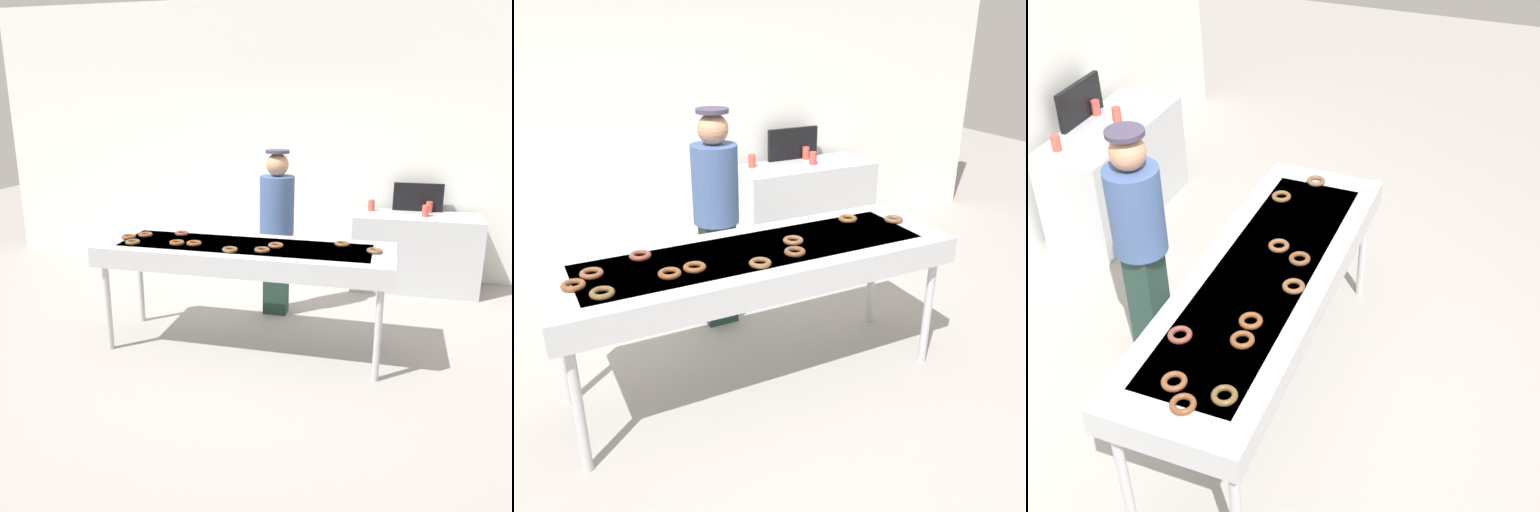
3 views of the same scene
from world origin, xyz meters
The scene contains 19 objects.
ground_plane centered at (0.00, 0.00, 0.00)m, with size 16.00×16.00×0.00m, color #9E9993.
fryer_conveyor centered at (0.00, 0.00, 0.87)m, with size 2.51×0.80×0.95m.
chocolate_donut_0 centered at (-0.57, -0.12, 0.97)m, with size 0.13×0.13×0.03m, color brown.
chocolate_donut_1 centered at (0.81, 0.19, 0.97)m, with size 0.13×0.13×0.03m, color brown.
chocolate_donut_2 centered at (0.27, 0.00, 0.97)m, with size 0.13×0.13×0.03m, color brown.
chocolate_donut_3 centered at (-0.42, -0.11, 0.97)m, with size 0.13×0.13×0.03m, color brown.
chocolate_donut_4 centered at (-0.65, 0.20, 0.97)m, with size 0.13×0.13×0.03m, color brown.
chocolate_donut_5 centered at (-0.95, -0.19, 0.97)m, with size 0.13×0.13×0.03m, color brown.
chocolate_donut_6 centered at (-0.95, 0.07, 0.97)m, with size 0.13×0.13×0.03m, color brown.
chocolate_donut_7 centered at (0.19, -0.16, 0.97)m, with size 0.13×0.13×0.03m, color brown.
chocolate_donut_8 centered at (-1.06, -0.03, 0.97)m, with size 0.13×0.13×0.03m, color brown.
chocolate_donut_9 centered at (-0.06, -0.22, 0.97)m, with size 0.13×0.13×0.03m, color brown.
chocolate_donut_10 centered at (1.08, 0.03, 0.97)m, with size 0.13×0.13×0.03m, color brown.
worker_baker centered at (0.09, 0.87, 0.96)m, with size 0.34×0.34×1.68m.
prep_counter centered at (1.49, 1.98, 0.44)m, with size 1.41×0.60×0.88m, color #B7BABF.
paper_cup_0 centered at (0.97, 2.11, 0.94)m, with size 0.07×0.07×0.13m, color #CC4C3F.
paper_cup_1 centered at (1.62, 2.18, 0.94)m, with size 0.07×0.07×0.13m, color #CC4C3F.
paper_cup_2 centered at (1.57, 1.94, 0.94)m, with size 0.07×0.07×0.13m, color #CC4C3F.
menu_display centered at (1.49, 2.23, 1.04)m, with size 0.57×0.04×0.33m, color black.
Camera 3 is at (-2.97, -1.26, 3.49)m, focal length 49.47 mm.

